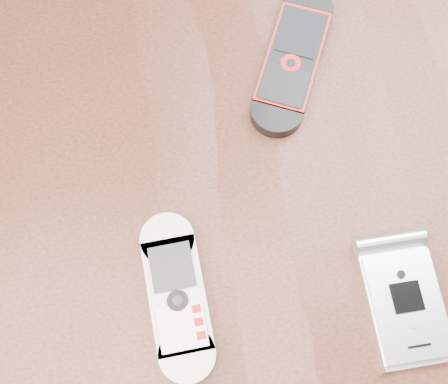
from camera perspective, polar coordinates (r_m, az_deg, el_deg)
The scene contains 5 objects.
ground at distance 1.26m, azimuth -0.23°, elevation -11.58°, with size 4.00×4.00×0.00m, color #472B19.
table at distance 0.63m, azimuth -0.45°, elevation -3.55°, with size 1.20×0.80×0.75m.
nokia_white at distance 0.50m, azimuth -4.31°, elevation -9.45°, with size 0.04×0.14×0.02m, color silver.
nokia_black_red at distance 0.58m, azimuth 6.29°, elevation 12.01°, with size 0.05×0.16×0.02m, color black.
motorola_razr at distance 0.52m, azimuth 16.25°, elevation -9.68°, with size 0.06×0.11×0.02m, color silver.
Camera 1 is at (-0.02, -0.17, 1.25)m, focal length 50.00 mm.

